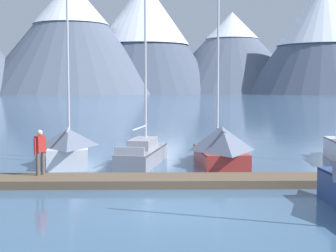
# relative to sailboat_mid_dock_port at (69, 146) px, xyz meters

# --- Properties ---
(ground_plane) EXTENTS (700.00, 700.00, 0.00)m
(ground_plane) POSITION_rel_sailboat_mid_dock_port_xyz_m (4.45, -9.57, -0.78)
(ground_plane) COLOR #426689
(mountain_central_massif) EXTENTS (82.81, 82.81, 50.87)m
(mountain_central_massif) POSITION_rel_sailboat_mid_dock_port_xyz_m (-27.15, 209.78, 25.60)
(mountain_central_massif) COLOR slate
(mountain_central_massif) RESTS_ON ground
(mountain_shoulder_ridge) EXTENTS (72.54, 72.54, 54.45)m
(mountain_shoulder_ridge) POSITION_rel_sailboat_mid_dock_port_xyz_m (5.72, 224.19, 28.43)
(mountain_shoulder_ridge) COLOR #4C566B
(mountain_shoulder_ridge) RESTS_ON ground
(mountain_east_summit) EXTENTS (75.77, 75.77, 40.12)m
(mountain_east_summit) POSITION_rel_sailboat_mid_dock_port_xyz_m (49.50, 229.75, 19.78)
(mountain_east_summit) COLOR slate
(mountain_east_summit) RESTS_ON ground
(mountain_rear_spur) EXTENTS (69.19, 69.19, 49.57)m
(mountain_rear_spur) POSITION_rel_sailboat_mid_dock_port_xyz_m (84.45, 197.08, 25.81)
(mountain_rear_spur) COLOR #4C566B
(mountain_rear_spur) RESTS_ON ground
(dock) EXTENTS (27.87, 3.01, 0.30)m
(dock) POSITION_rel_sailboat_mid_dock_port_xyz_m (4.45, -5.57, -0.63)
(dock) COLOR brown
(dock) RESTS_ON ground
(sailboat_mid_dock_port) EXTENTS (2.34, 6.05, 8.60)m
(sailboat_mid_dock_port) POSITION_rel_sailboat_mid_dock_port_xyz_m (0.00, 0.00, 0.00)
(sailboat_mid_dock_port) COLOR white
(sailboat_mid_dock_port) RESTS_ON ground
(sailboat_mid_dock_starboard) EXTENTS (2.64, 6.30, 9.04)m
(sailboat_mid_dock_starboard) POSITION_rel_sailboat_mid_dock_port_xyz_m (3.53, -0.26, -0.26)
(sailboat_mid_dock_starboard) COLOR #93939E
(sailboat_mid_dock_starboard) RESTS_ON ground
(sailboat_far_berth) EXTENTS (2.19, 5.63, 8.95)m
(sailboat_far_berth) POSITION_rel_sailboat_mid_dock_port_xyz_m (6.96, -0.99, 0.06)
(sailboat_far_berth) COLOR #B2332D
(sailboat_far_berth) RESTS_ON ground
(person_on_dock) EXTENTS (0.40, 0.50, 1.69)m
(person_on_dock) POSITION_rel_sailboat_mid_dock_port_xyz_m (-0.39, -4.94, 0.49)
(person_on_dock) COLOR brown
(person_on_dock) RESTS_ON dock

